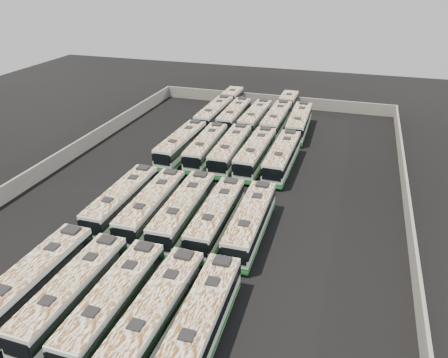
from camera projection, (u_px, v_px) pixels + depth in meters
ground at (215, 189)px, 54.22m from camera, size 140.00×140.00×0.00m
perimeter_wall at (215, 181)px, 53.73m from camera, size 45.20×73.20×2.20m
bus_front_far_left at (33, 283)px, 35.42m from camera, size 3.02×13.27×3.73m
bus_front_left at (73, 293)px, 34.52m from camera, size 2.82×12.64×3.55m
bus_front_center at (114, 302)px, 33.50m from camera, size 2.74×12.71×3.58m
bus_front_right at (156, 314)px, 32.38m from camera, size 2.97×12.90×3.62m
bus_front_far_right at (201, 323)px, 31.60m from camera, size 2.97×12.85×3.61m
bus_midfront_far_left at (122, 200)px, 47.83m from camera, size 2.69×12.66×3.57m
bus_midfront_left at (152, 206)px, 46.64m from camera, size 2.96×12.86×3.61m
bus_midfront_center at (184, 211)px, 45.69m from camera, size 3.10×13.27×3.72m
bus_midfront_right at (217, 217)px, 44.80m from camera, size 2.80×12.64×3.56m
bus_midfront_far_right at (250, 222)px, 43.79m from camera, size 2.88×12.84×3.61m
bus_midback_far_left at (181, 144)px, 62.39m from camera, size 3.01×13.00×3.65m
bus_midback_left at (206, 147)px, 61.58m from camera, size 3.00×12.70×3.56m
bus_midback_center at (231, 150)px, 60.47m from camera, size 3.02×13.24×3.72m
bus_midback_right at (256, 153)px, 59.46m from camera, size 3.00×13.15×3.70m
bus_midback_far_right at (282, 157)px, 58.40m from camera, size 2.93×13.03×3.66m
bus_back_far_left at (221, 109)px, 77.65m from camera, size 2.92×20.08×3.64m
bus_back_left at (234, 116)px, 73.93m from camera, size 2.83×12.74×3.58m
bus_back_center at (255, 118)px, 72.91m from camera, size 3.00×12.74×3.57m
bus_back_right at (281, 114)px, 74.83m from camera, size 2.91×20.24×3.67m
bus_back_far_right at (299, 122)px, 70.84m from camera, size 3.10×13.18×3.70m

